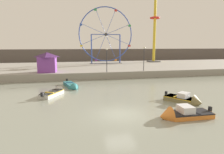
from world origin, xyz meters
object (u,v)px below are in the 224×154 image
object	(u,v)px
motorboat_teal_painted	(72,86)
carnival_booth_purple_stall	(47,62)
motorboat_pale_grey	(55,92)
drop_tower_yellow_tower	(155,31)
motorboat_olive_wood	(186,100)
promenade_lamp_far	(107,57)
ferris_wheel_blue_frame	(106,35)
promenade_lamp_near	(144,55)
motorboat_orange_hull	(180,114)

from	to	relation	value
motorboat_teal_painted	carnival_booth_purple_stall	distance (m)	9.03
motorboat_pale_grey	drop_tower_yellow_tower	world-z (taller)	drop_tower_yellow_tower
motorboat_olive_wood	promenade_lamp_far	bearing A→B (deg)	164.10
motorboat_teal_painted	drop_tower_yellow_tower	world-z (taller)	drop_tower_yellow_tower
motorboat_olive_wood	promenade_lamp_far	world-z (taller)	promenade_lamp_far
motorboat_teal_painted	ferris_wheel_blue_frame	bearing A→B (deg)	143.79
motorboat_teal_painted	promenade_lamp_near	xyz separation A→B (m)	(12.61, 6.09, 3.68)
ferris_wheel_blue_frame	promenade_lamp_near	distance (m)	16.33
ferris_wheel_blue_frame	promenade_lamp_near	size ratio (longest dim) A/B	3.21
motorboat_pale_grey	motorboat_orange_hull	xyz separation A→B (m)	(10.22, -9.88, 0.04)
motorboat_orange_hull	ferris_wheel_blue_frame	xyz separation A→B (m)	(0.31, 34.61, 7.73)
motorboat_teal_painted	carnival_booth_purple_stall	world-z (taller)	carnival_booth_purple_stall
motorboat_pale_grey	motorboat_orange_hull	world-z (taller)	motorboat_orange_hull
motorboat_teal_painted	motorboat_pale_grey	distance (m)	3.88
motorboat_teal_painted	motorboat_orange_hull	distance (m)	15.61
carnival_booth_purple_stall	promenade_lamp_near	bearing A→B (deg)	-2.21
promenade_lamp_near	promenade_lamp_far	bearing A→B (deg)	-177.79
motorboat_pale_grey	promenade_lamp_near	xyz separation A→B (m)	(14.54, 9.44, 3.68)
motorboat_teal_painted	promenade_lamp_near	distance (m)	14.48
drop_tower_yellow_tower	promenade_lamp_far	world-z (taller)	drop_tower_yellow_tower
motorboat_teal_painted	motorboat_olive_wood	distance (m)	14.69
motorboat_olive_wood	promenade_lamp_far	xyz separation A→B (m)	(-5.17, 15.47, 3.47)
motorboat_orange_hull	drop_tower_yellow_tower	distance (m)	39.77
motorboat_teal_painted	ferris_wheel_blue_frame	xyz separation A→B (m)	(8.59, 21.38, 7.78)
carnival_booth_purple_stall	motorboat_orange_hull	bearing A→B (deg)	-56.48
motorboat_teal_painted	promenade_lamp_near	size ratio (longest dim) A/B	1.18
drop_tower_yellow_tower	promenade_lamp_near	bearing A→B (deg)	-118.94
motorboat_olive_wood	motorboat_orange_hull	xyz separation A→B (m)	(-2.80, -3.59, -0.03)
motorboat_olive_wood	promenade_lamp_far	size ratio (longest dim) A/B	0.97
drop_tower_yellow_tower	promenade_lamp_near	size ratio (longest dim) A/B	3.93
drop_tower_yellow_tower	promenade_lamp_far	xyz separation A→B (m)	(-16.05, -17.18, -5.52)
motorboat_orange_hull	drop_tower_yellow_tower	world-z (taller)	drop_tower_yellow_tower
drop_tower_yellow_tower	promenade_lamp_near	xyz separation A→B (m)	(-9.35, -16.92, -5.38)
drop_tower_yellow_tower	carnival_booth_purple_stall	bearing A→B (deg)	-149.36
motorboat_teal_painted	motorboat_pale_grey	bearing A→B (deg)	-44.31
motorboat_teal_painted	ferris_wheel_blue_frame	distance (m)	24.32
motorboat_pale_grey	motorboat_olive_wood	bearing A→B (deg)	-86.41
motorboat_olive_wood	ferris_wheel_blue_frame	world-z (taller)	ferris_wheel_blue_frame
drop_tower_yellow_tower	motorboat_orange_hull	bearing A→B (deg)	-110.68
carnival_booth_purple_stall	motorboat_teal_painted	bearing A→B (deg)	-59.88
motorboat_orange_hull	motorboat_teal_painted	bearing A→B (deg)	-56.99
motorboat_pale_grey	ferris_wheel_blue_frame	distance (m)	27.98
motorboat_pale_grey	promenade_lamp_near	world-z (taller)	promenade_lamp_near
promenade_lamp_far	motorboat_olive_wood	bearing A→B (deg)	-71.52
motorboat_teal_painted	motorboat_pale_grey	world-z (taller)	motorboat_pale_grey
motorboat_teal_painted	promenade_lamp_far	size ratio (longest dim) A/B	1.25
motorboat_teal_painted	drop_tower_yellow_tower	xyz separation A→B (m)	(21.96, 23.00, 9.06)
promenade_lamp_far	motorboat_pale_grey	bearing A→B (deg)	-130.50
motorboat_teal_painted	motorboat_olive_wood	xyz separation A→B (m)	(11.08, -9.65, 0.07)
ferris_wheel_blue_frame	promenade_lamp_near	world-z (taller)	ferris_wheel_blue_frame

